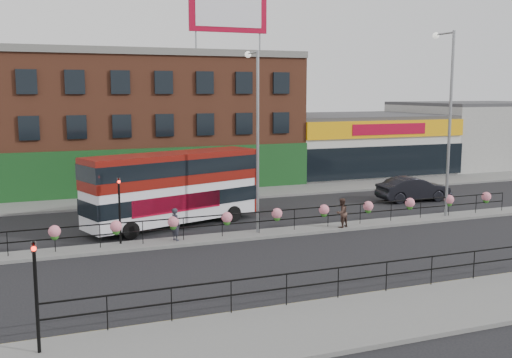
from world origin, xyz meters
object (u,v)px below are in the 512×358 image
object	(u,v)px
car	(414,189)
pedestrian_a	(176,224)
pedestrian_b	(342,213)
lamp_column_west	(256,126)
lamp_column_east	(447,107)
double_decker_bus	(174,181)

from	to	relation	value
car	pedestrian_a	size ratio (longest dim) A/B	3.16
pedestrian_a	pedestrian_b	size ratio (longest dim) A/B	1.02
pedestrian_b	pedestrian_a	bearing A→B (deg)	-24.04
lamp_column_west	lamp_column_east	xyz separation A→B (m)	(11.80, -0.14, 0.81)
double_decker_bus	pedestrian_a	size ratio (longest dim) A/B	6.41
pedestrian_a	pedestrian_b	xyz separation A→B (m)	(8.97, -0.47, -0.01)
lamp_column_east	pedestrian_a	bearing A→B (deg)	-179.21
car	pedestrian_a	bearing A→B (deg)	110.81
car	lamp_column_west	world-z (taller)	lamp_column_west
car	lamp_column_east	bearing A→B (deg)	166.43
car	pedestrian_b	xyz separation A→B (m)	(-8.83, -5.80, 0.12)
pedestrian_a	lamp_column_east	distance (m)	17.08
pedestrian_a	lamp_column_east	world-z (taller)	lamp_column_east
double_decker_bus	lamp_column_east	bearing A→B (deg)	-12.83
pedestrian_b	lamp_column_east	bearing A→B (deg)	164.52
car	lamp_column_east	xyz separation A→B (m)	(-1.63, -5.11, 5.65)
pedestrian_a	lamp_column_east	bearing A→B (deg)	-108.35
car	pedestrian_b	distance (m)	10.57
car	pedestrian_a	xyz separation A→B (m)	(-17.80, -5.33, 0.14)
double_decker_bus	pedestrian_b	xyz separation A→B (m)	(8.11, -4.18, -1.56)
double_decker_bus	pedestrian_a	distance (m)	4.11
pedestrian_b	lamp_column_east	distance (m)	9.10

